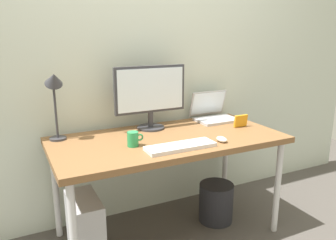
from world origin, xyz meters
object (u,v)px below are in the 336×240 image
Objects in this scene: coffee_mug at (133,139)px; wastebasket at (216,202)px; photo_frame at (241,121)px; desk_lamp at (54,90)px; desk at (168,145)px; laptop at (213,113)px; keyboard at (181,147)px; monitor at (150,93)px; computer_tower at (85,229)px; mouse at (222,139)px.

wastebasket is (0.68, 0.06, -0.63)m from coffee_mug.
desk_lamp is at bearing 168.40° from photo_frame.
laptop is at bearing 26.33° from desk.
desk_lamp is at bearing 141.78° from coffee_mug.
monitor is at bearing 88.66° from keyboard.
photo_frame reaches higher than wastebasket.
computer_tower is at bearing -165.95° from laptop.
desk_lamp is (-0.66, 0.00, 0.07)m from monitor.
laptop is 0.76m from keyboard.
laptop is at bearing 102.22° from photo_frame.
photo_frame is at bearing -1.47° from desk.
computer_tower is at bearing 158.77° from keyboard.
monitor is at bearing 120.70° from mouse.
keyboard is (-0.01, -0.48, -0.25)m from monitor.
mouse is at bearing -41.94° from desk.
wastebasket is at bearing -1.13° from desk.
desk is 5.17× the size of wastebasket.
desk_lamp is at bearing 166.82° from wastebasket.
desk is 0.25m from keyboard.
photo_frame reaches higher than computer_tower.
mouse is 0.66m from wastebasket.
desk_lamp is 4.28× the size of photo_frame.
computer_tower is (-0.86, 0.22, -0.54)m from mouse.
coffee_mug is (0.40, -0.32, -0.29)m from desk_lamp.
keyboard reaches higher than desk.
computer_tower is (-1.13, -0.28, -0.58)m from laptop.
desk is 0.75m from computer_tower.
photo_frame is (0.33, 0.23, 0.03)m from mouse.
wastebasket is at bearing -30.58° from monitor.
desk_lamp is (-0.68, 0.25, 0.39)m from desk.
laptop is at bearing 22.40° from coffee_mug.
photo_frame is 0.37× the size of wastebasket.
monitor is at bearing 50.89° from coffee_mug.
wastebasket is (1.08, -0.25, -0.92)m from desk_lamp.
keyboard is (-0.03, -0.24, 0.07)m from desk.
monitor is at bearing 94.69° from desk.
coffee_mug is at bearing 162.45° from mouse.
desk is 0.66m from wastebasket.
coffee_mug is (-0.81, -0.33, -0.01)m from laptop.
wastebasket is (1.00, 0.01, -0.06)m from computer_tower.
wastebasket is (-0.19, 0.01, -0.63)m from photo_frame.
desk is at bearing -153.67° from laptop.
computer_tower is at bearing 170.91° from coffee_mug.
coffee_mug is (-0.54, 0.17, 0.03)m from mouse.
coffee_mug is 0.87m from photo_frame.
desk is 3.29× the size of desk_lamp.
laptop is (0.56, 0.02, -0.20)m from monitor.
coffee_mug reaches higher than wastebasket.
desk is 14.10× the size of photo_frame.
mouse reaches higher than keyboard.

